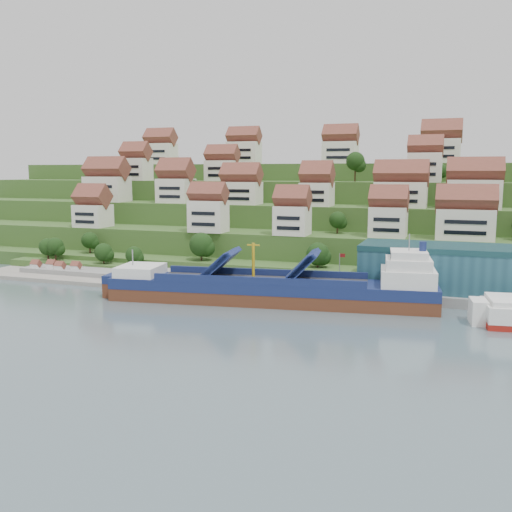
% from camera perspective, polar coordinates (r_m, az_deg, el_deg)
% --- Properties ---
extents(ground, '(300.00, 300.00, 0.00)m').
position_cam_1_polar(ground, '(125.67, -0.73, -4.57)').
color(ground, slate).
rests_on(ground, ground).
extents(quay, '(180.00, 14.00, 2.20)m').
position_cam_1_polar(quay, '(134.48, 9.55, -3.34)').
color(quay, gray).
rests_on(quay, ground).
extents(pebble_beach, '(45.00, 20.00, 1.00)m').
position_cam_1_polar(pebble_beach, '(164.30, -18.52, -1.73)').
color(pebble_beach, gray).
rests_on(pebble_beach, ground).
extents(hillside, '(260.00, 128.00, 31.00)m').
position_cam_1_polar(hillside, '(223.11, 8.61, 3.83)').
color(hillside, '#2D4C1E').
rests_on(hillside, ground).
extents(hillside_village, '(155.41, 64.16, 28.24)m').
position_cam_1_polar(hillside_village, '(179.51, 7.16, 7.09)').
color(hillside_village, white).
rests_on(hillside_village, ground).
extents(hillside_trees, '(137.20, 62.03, 31.29)m').
position_cam_1_polar(hillside_trees, '(168.36, 0.57, 4.41)').
color(hillside_trees, '#1B3B13').
rests_on(hillside_trees, ground).
extents(warehouse, '(60.00, 15.00, 10.00)m').
position_cam_1_polar(warehouse, '(133.70, 23.40, -1.34)').
color(warehouse, '#255566').
rests_on(warehouse, quay).
extents(flagpole, '(1.28, 0.16, 8.00)m').
position_cam_1_polar(flagpole, '(128.92, 8.40, -1.21)').
color(flagpole, gray).
rests_on(flagpole, quay).
extents(beach_huts, '(14.40, 3.70, 2.20)m').
position_cam_1_polar(beach_huts, '(164.31, -19.36, -1.21)').
color(beach_huts, white).
rests_on(beach_huts, pebble_beach).
extents(cargo_ship, '(71.22, 20.55, 15.51)m').
position_cam_1_polar(cargo_ship, '(123.32, 2.28, -3.39)').
color(cargo_ship, '#582D1B').
rests_on(cargo_ship, ground).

